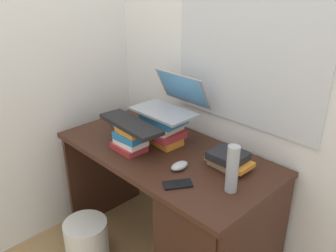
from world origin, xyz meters
TOP-DOWN VIEW (x-y plane):
  - wall_back at (0.00, 0.36)m, footprint 6.00×0.06m
  - wall_left at (-0.76, 0.00)m, footprint 0.05×6.00m
  - desk at (0.31, -0.02)m, footprint 1.26×0.63m
  - book_stack_tall at (-0.09, 0.07)m, footprint 0.25×0.20m
  - book_stack_keyboard_riser at (-0.14, -0.13)m, footprint 0.20×0.15m
  - book_stack_side at (0.35, 0.11)m, footprint 0.23×0.16m
  - laptop at (-0.08, 0.13)m, footprint 0.36×0.32m
  - keyboard at (-0.14, -0.12)m, footprint 0.43×0.17m
  - computer_mouse at (0.19, -0.08)m, footprint 0.06×0.10m
  - mug at (-0.45, 0.02)m, footprint 0.12×0.08m
  - water_bottle at (0.49, -0.05)m, footprint 0.06×0.06m
  - cell_phone at (0.29, -0.19)m, footprint 0.13×0.15m
  - wastebasket at (-0.30, -0.38)m, footprint 0.26×0.26m

SIDE VIEW (x-z plane):
  - wastebasket at x=-0.30m, z-range 0.00..0.28m
  - desk at x=0.31m, z-range 0.03..0.78m
  - cell_phone at x=0.29m, z-range 0.74..0.75m
  - computer_mouse at x=0.19m, z-range 0.74..0.78m
  - mug at x=-0.45m, z-range 0.74..0.83m
  - book_stack_side at x=0.35m, z-range 0.74..0.83m
  - book_stack_keyboard_riser at x=-0.14m, z-range 0.74..0.89m
  - book_stack_tall at x=-0.09m, z-range 0.74..0.93m
  - water_bottle at x=0.49m, z-range 0.74..0.97m
  - keyboard at x=-0.14m, z-range 0.89..0.91m
  - laptop at x=-0.08m, z-range 0.87..1.08m
  - wall_back at x=0.00m, z-range 0.00..2.60m
  - wall_left at x=-0.76m, z-range 0.00..2.60m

